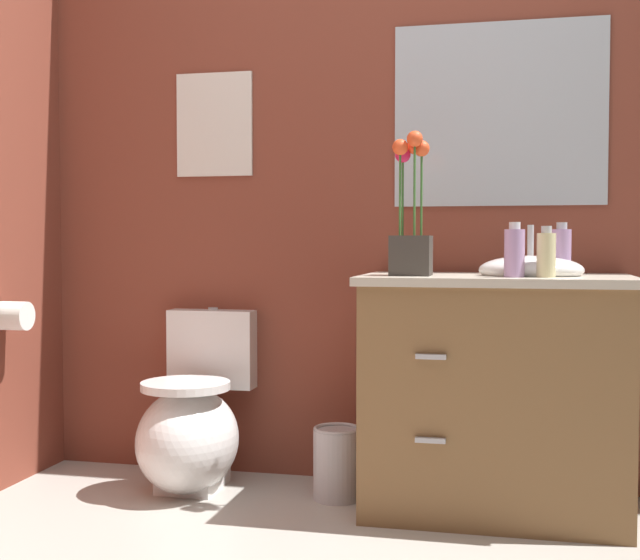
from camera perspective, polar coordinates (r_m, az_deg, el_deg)
name	(u,v)px	position (r m, az deg, el deg)	size (l,w,h in m)	color
wall_back	(439,168)	(3.40, 7.96, 7.42)	(4.45, 0.05, 2.50)	brown
toilet	(192,427)	(3.39, -8.55, -9.69)	(0.38, 0.59, 0.69)	white
vanity_cabinet	(495,391)	(3.10, 11.68, -7.29)	(0.94, 0.56, 1.02)	brown
flower_vase	(411,228)	(3.00, 6.12, 3.46)	(0.14, 0.14, 0.50)	#38332D
soap_bottle	(561,251)	(3.07, 15.88, 1.85)	(0.07, 0.07, 0.19)	#B28CBF
lotion_bottle	(514,252)	(2.91, 12.90, 1.84)	(0.07, 0.07, 0.18)	#B28CBF
hand_wash_bottle	(546,254)	(2.93, 14.92, 1.69)	(0.06, 0.06, 0.17)	beige
trash_bin	(337,463)	(3.25, 1.17, -12.14)	(0.18, 0.18, 0.27)	#B7B7BC
wall_poster	(214,125)	(3.59, -7.10, 10.30)	(0.33, 0.01, 0.42)	silver
wall_mirror	(499,114)	(3.38, 11.91, 10.83)	(0.80, 0.01, 0.70)	#B2BCC6
toilet_paper_roll	(14,316)	(3.44, -19.79, -2.27)	(0.11, 0.11, 0.11)	white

